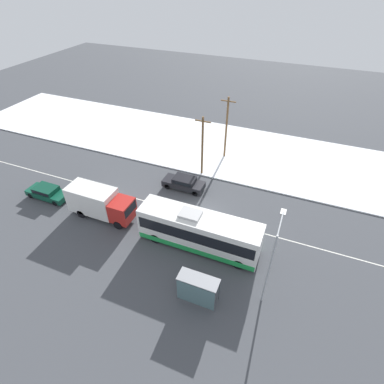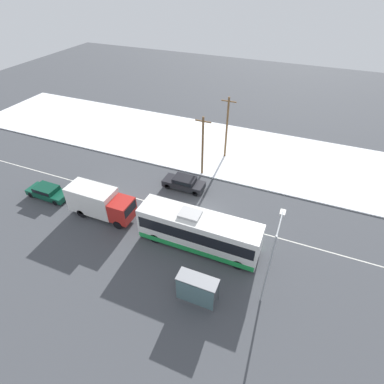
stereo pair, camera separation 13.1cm
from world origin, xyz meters
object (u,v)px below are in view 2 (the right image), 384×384
city_bus (199,231)px  sedan_car (184,182)px  box_truck (100,202)px  utility_pole_roadside (203,146)px  pedestrian_at_stop (192,278)px  bus_shelter (196,288)px  utility_pole_snowlot (227,127)px  streetlamp (272,255)px  parked_car_near_truck (48,191)px

city_bus → sedan_car: bearing=122.2°
box_truck → utility_pole_roadside: bearing=58.0°
pedestrian_at_stop → utility_pole_roadside: (-4.87, 14.87, 2.68)m
bus_shelter → utility_pole_snowlot: bearing=101.7°
sedan_car → utility_pole_snowlot: (2.16, 8.19, 3.35)m
box_truck → utility_pole_snowlot: size_ratio=0.84×
streetlamp → utility_pole_snowlot: utility_pole_snowlot is taller
city_bus → box_truck: city_bus is taller
city_bus → sedan_car: city_bus is taller
bus_shelter → utility_pole_roadside: bearing=109.4°
sedan_car → utility_pole_roadside: bearing=-103.6°
city_bus → parked_car_near_truck: bearing=179.0°
box_truck → pedestrian_at_stop: (11.50, -4.30, -0.59)m
box_truck → sedan_car: (5.79, 7.15, -0.91)m
pedestrian_at_stop → sedan_car: bearing=116.5°
city_bus → bus_shelter: size_ratio=3.54×
parked_car_near_truck → pedestrian_at_stop: bearing=-13.6°
city_bus → streetlamp: size_ratio=1.53×
sedan_car → bus_shelter: bus_shelter is taller
bus_shelter → utility_pole_snowlot: 21.32m
streetlamp → parked_car_near_truck: bearing=172.7°
utility_pole_roadside → pedestrian_at_stop: bearing=-71.9°
streetlamp → utility_pole_snowlot: 20.19m
pedestrian_at_stop → utility_pole_roadside: utility_pole_roadside is taller
utility_pole_snowlot → pedestrian_at_stop: bearing=-79.8°
utility_pole_roadside → utility_pole_snowlot: 4.96m
utility_pole_snowlot → city_bus: bearing=-81.1°
bus_shelter → utility_pole_snowlot: size_ratio=0.38×
bus_shelter → pedestrian_at_stop: bearing=123.9°
utility_pole_snowlot → bus_shelter: bearing=-78.3°
bus_shelter → sedan_car: bearing=117.2°
city_bus → streetlamp: bearing=-23.4°
sedan_car → streetlamp: size_ratio=0.66×
box_truck → streetlamp: size_ratio=0.95×
streetlamp → box_truck: bearing=170.4°
city_bus → pedestrian_at_stop: (1.14, -4.20, -0.64)m
city_bus → box_truck: (-10.35, 0.09, -0.05)m
box_truck → sedan_car: bearing=51.0°
city_bus → parked_car_near_truck: city_bus is taller
box_truck → sedan_car: size_ratio=1.44×
pedestrian_at_stop → parked_car_near_truck: bearing=166.4°
parked_car_near_truck → bus_shelter: size_ratio=1.54×
box_truck → streetlamp: streetlamp is taller
utility_pole_roadside → streetlamp: bearing=-53.1°
box_truck → sedan_car: 9.25m
box_truck → parked_car_near_truck: 7.13m
box_truck → streetlamp: (16.71, -2.84, 2.78)m
sedan_car → utility_pole_snowlot: 9.11m
utility_pole_roadside → parked_car_near_truck: bearing=-142.8°
pedestrian_at_stop → streetlamp: bearing=15.6°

